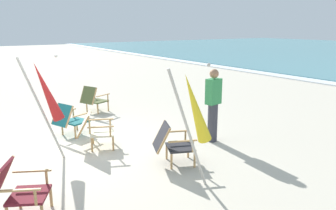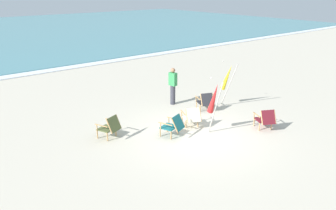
# 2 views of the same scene
# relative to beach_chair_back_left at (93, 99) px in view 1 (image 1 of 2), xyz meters

# --- Properties ---
(ground_plane) EXTENTS (80.00, 80.00, 0.00)m
(ground_plane) POSITION_rel_beach_chair_back_left_xyz_m (2.52, -1.69, -0.43)
(ground_plane) COLOR beige
(beach_chair_back_left) EXTENTS (0.80, 0.87, 0.81)m
(beach_chair_back_left) POSITION_rel_beach_chair_back_left_xyz_m (0.00, 0.00, 0.00)
(beach_chair_back_left) COLOR #515B33
(beach_chair_back_left) RESTS_ON ground
(beach_chair_back_right) EXTENTS (0.80, 0.90, 0.79)m
(beach_chair_back_right) POSITION_rel_beach_chair_back_left_xyz_m (1.76, -1.25, -0.00)
(beach_chair_back_right) COLOR #196066
(beach_chair_back_right) RESTS_ON ground
(beach_chair_front_left) EXTENTS (0.81, 0.90, 0.79)m
(beach_chair_front_left) POSITION_rel_beach_chair_back_left_xyz_m (4.39, -0.16, -0.00)
(beach_chair_front_left) COLOR #28282D
(beach_chair_front_left) RESTS_ON ground
(beach_chair_front_right) EXTENTS (0.83, 0.92, 0.78)m
(beach_chair_front_right) POSITION_rel_beach_chair_back_left_xyz_m (2.80, -1.05, -0.01)
(beach_chair_front_right) COLOR beige
(beach_chair_front_right) RESTS_ON ground
(beach_chair_mid_center) EXTENTS (0.85, 0.92, 0.79)m
(beach_chair_mid_center) POSITION_rel_beach_chair_back_left_xyz_m (4.71, -2.89, -0.00)
(beach_chair_mid_center) COLOR maroon
(beach_chair_mid_center) RESTS_ON ground
(umbrella_furled_yellow) EXTENTS (0.24, 0.84, 2.00)m
(umbrella_furled_yellow) POSITION_rel_beach_chair_back_left_xyz_m (5.38, -0.41, 0.87)
(umbrella_furled_yellow) COLOR #B7B2A8
(umbrella_furled_yellow) RESTS_ON ground
(umbrella_furled_red) EXTENTS (0.32, 0.76, 2.03)m
(umbrella_furled_red) POSITION_rel_beach_chair_back_left_xyz_m (2.93, -1.98, 0.90)
(umbrella_furled_red) COLOR #B7B2A8
(umbrella_furled_red) RESTS_ON ground
(person_near_chairs) EXTENTS (0.25, 0.37, 1.63)m
(person_near_chairs) POSITION_rel_beach_chair_back_left_xyz_m (3.85, 1.31, 0.41)
(person_near_chairs) COLOR #383842
(person_near_chairs) RESTS_ON ground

